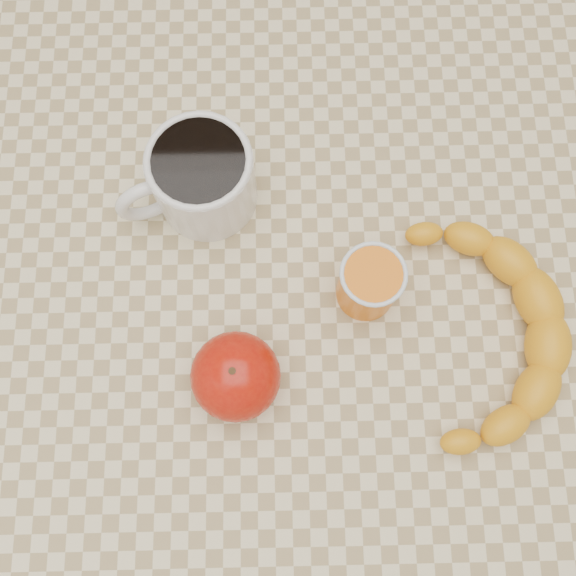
{
  "coord_description": "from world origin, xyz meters",
  "views": [
    {
      "loc": [
        -0.0,
        -0.16,
        1.39
      ],
      "look_at": [
        0.0,
        0.0,
        0.77
      ],
      "focal_mm": 40.0,
      "sensor_mm": 36.0,
      "label": 1
    }
  ],
  "objects_px": {
    "table": "(288,311)",
    "apple": "(236,376)",
    "orange_juice_glass": "(369,283)",
    "banana": "(487,335)",
    "coffee_mug": "(200,178)"
  },
  "relations": [
    {
      "from": "apple",
      "to": "banana",
      "type": "bearing_deg",
      "value": 8.83
    },
    {
      "from": "table",
      "to": "coffee_mug",
      "type": "height_order",
      "value": "coffee_mug"
    },
    {
      "from": "orange_juice_glass",
      "to": "apple",
      "type": "relative_size",
      "value": 0.7
    },
    {
      "from": "table",
      "to": "apple",
      "type": "xyz_separation_m",
      "value": [
        -0.05,
        -0.09,
        0.12
      ]
    },
    {
      "from": "coffee_mug",
      "to": "table",
      "type": "bearing_deg",
      "value": -51.56
    },
    {
      "from": "apple",
      "to": "coffee_mug",
      "type": "bearing_deg",
      "value": 100.02
    },
    {
      "from": "table",
      "to": "apple",
      "type": "distance_m",
      "value": 0.16
    },
    {
      "from": "table",
      "to": "apple",
      "type": "relative_size",
      "value": 7.5
    },
    {
      "from": "apple",
      "to": "banana",
      "type": "height_order",
      "value": "apple"
    },
    {
      "from": "apple",
      "to": "orange_juice_glass",
      "type": "bearing_deg",
      "value": 34.04
    },
    {
      "from": "banana",
      "to": "apple",
      "type": "bearing_deg",
      "value": -166.42
    },
    {
      "from": "orange_juice_glass",
      "to": "table",
      "type": "bearing_deg",
      "value": 178.7
    },
    {
      "from": "coffee_mug",
      "to": "banana",
      "type": "distance_m",
      "value": 0.32
    },
    {
      "from": "coffee_mug",
      "to": "apple",
      "type": "height_order",
      "value": "coffee_mug"
    },
    {
      "from": "orange_juice_glass",
      "to": "banana",
      "type": "bearing_deg",
      "value": -23.54
    }
  ]
}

